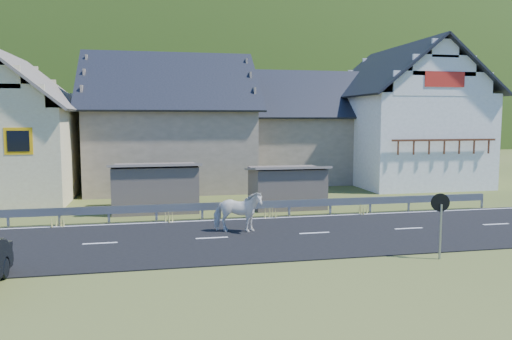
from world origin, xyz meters
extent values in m
plane|color=#3D4C1B|center=(0.00, 0.00, 0.00)|extent=(160.00, 160.00, 0.00)
cube|color=black|center=(0.00, 0.00, 0.02)|extent=(60.00, 7.00, 0.04)
cube|color=silver|center=(0.00, 0.00, 0.04)|extent=(60.00, 6.60, 0.01)
cube|color=#93969B|center=(0.00, 3.68, 0.58)|extent=(28.00, 0.08, 0.34)
cube|color=#93969B|center=(-8.00, 3.70, 0.35)|extent=(0.10, 0.06, 0.70)
cube|color=#93969B|center=(-6.00, 3.70, 0.35)|extent=(0.10, 0.06, 0.70)
cube|color=#93969B|center=(-4.00, 3.70, 0.35)|extent=(0.10, 0.06, 0.70)
cube|color=#93969B|center=(-2.00, 3.70, 0.35)|extent=(0.10, 0.06, 0.70)
cube|color=#93969B|center=(0.00, 3.70, 0.35)|extent=(0.10, 0.06, 0.70)
cube|color=#93969B|center=(2.00, 3.70, 0.35)|extent=(0.10, 0.06, 0.70)
cube|color=#93969B|center=(4.00, 3.70, 0.35)|extent=(0.10, 0.06, 0.70)
cube|color=#93969B|center=(6.00, 3.70, 0.35)|extent=(0.10, 0.06, 0.70)
cube|color=#93969B|center=(8.00, 3.70, 0.35)|extent=(0.10, 0.06, 0.70)
cube|color=#93969B|center=(10.00, 3.70, 0.35)|extent=(0.10, 0.06, 0.70)
cube|color=#93969B|center=(12.00, 3.70, 0.35)|extent=(0.10, 0.06, 0.70)
cube|color=#93969B|center=(14.00, 3.70, 0.35)|extent=(0.10, 0.06, 0.70)
cube|color=#6F6054|center=(-2.00, 6.50, 1.10)|extent=(4.30, 3.30, 2.40)
cube|color=#6F6054|center=(4.50, 6.00, 1.00)|extent=(3.80, 2.90, 2.20)
cube|color=beige|center=(-10.00, 12.00, 2.50)|extent=(7.00, 9.00, 5.00)
cube|color=#E9A70D|center=(-8.40, 7.50, 3.40)|extent=(1.30, 0.12, 1.30)
cube|color=gray|center=(-1.00, 15.00, 2.50)|extent=(10.00, 9.00, 5.00)
cube|color=gray|center=(9.00, 17.00, 2.30)|extent=(9.00, 8.00, 4.60)
cube|color=white|center=(15.00, 14.00, 3.00)|extent=(8.00, 10.00, 6.00)
cube|color=red|center=(15.00, 8.97, 6.80)|extent=(2.60, 0.06, 0.90)
cube|color=#592C19|center=(15.00, 8.75, 3.20)|extent=(6.80, 0.12, 0.12)
ellipsoid|color=#1D3910|center=(5.00, 180.00, -20.00)|extent=(440.00, 280.00, 260.00)
imported|color=white|center=(1.11, 0.74, 0.85)|extent=(1.29, 2.08, 1.63)
cylinder|color=#93969B|center=(6.83, -4.12, 0.89)|extent=(0.07, 0.07, 1.77)
cylinder|color=black|center=(6.83, -4.05, 1.82)|extent=(0.58, 0.20, 0.59)
cylinder|color=white|center=(6.83, -4.01, 1.82)|extent=(0.49, 0.16, 0.50)
camera|label=1|loc=(-2.06, -18.17, 4.47)|focal=35.00mm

